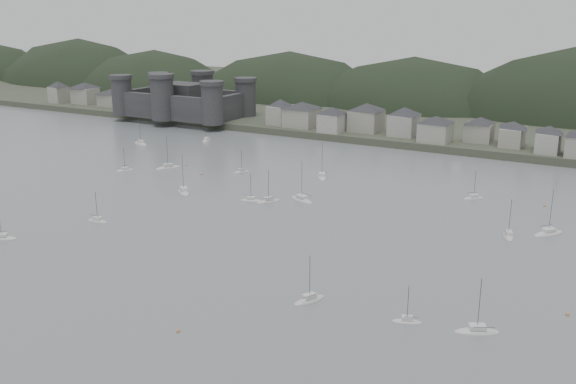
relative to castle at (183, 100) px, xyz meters
The scene contains 8 objects.
ground 216.45m from the castle, 56.28° to the right, with size 900.00×900.00×0.00m, color slate.
far_shore_land 166.61m from the castle, 43.83° to the left, with size 900.00×250.00×3.00m, color #383D2D.
forested_ridge 155.26m from the castle, 35.67° to the left, with size 851.55×103.94×102.57m.
castle is the anchor object (origin of this frame).
waterfront_town 170.64m from the castle, ahead, with size 451.48×28.46×12.92m.
sailboat_lead 129.39m from the castle, 30.68° to the right, with size 7.52×9.45×12.72m.
moored_fleet 156.83m from the castle, 48.63° to the right, with size 236.51×173.48×12.95m.
mooring_buoys 168.84m from the castle, 47.76° to the right, with size 148.80×120.34×0.70m.
Camera 1 is at (83.14, -71.06, 54.29)m, focal length 39.67 mm.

